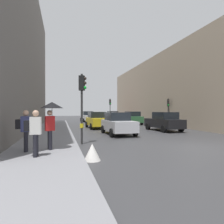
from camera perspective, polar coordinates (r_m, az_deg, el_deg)
ground_plane at (r=11.13m, az=23.11°, el=-9.48°), size 120.00×120.00×0.00m
sidewalk_kerb at (r=14.78m, az=-17.82°, el=-6.69°), size 3.23×40.00×0.16m
building_facade_right at (r=31.77m, az=21.29°, el=5.64°), size 12.00×34.91×9.58m
traffic_light_near_right at (r=11.11m, az=-8.80°, el=4.75°), size 0.45×0.34×3.99m
traffic_light_far_median at (r=30.80m, az=-0.56°, el=1.77°), size 0.25×0.43×3.78m
traffic_light_mid_street at (r=23.90m, az=16.25°, el=1.39°), size 0.35×0.45×3.34m
car_silver_hatchback at (r=15.34m, az=1.73°, el=-3.41°), size 2.09×4.24×1.76m
car_green_estate at (r=26.66m, az=5.97°, el=-1.75°), size 2.12×4.25×1.76m
car_yellow_taxi at (r=20.85m, az=-4.43°, el=-2.37°), size 2.14×4.26×1.76m
car_red_sedan at (r=35.88m, az=0.12°, el=-1.17°), size 2.09×4.24×1.76m
car_white_compact at (r=32.82m, az=-7.19°, el=-1.33°), size 2.24×4.31×1.76m
car_dark_suv at (r=18.71m, az=15.07°, el=-2.72°), size 2.26×4.32×1.76m
pedestrian_with_umbrella at (r=9.11m, az=-17.47°, el=-0.04°), size 1.00×1.00×2.14m
pedestrian_with_grey_backpack at (r=9.03m, az=-24.36°, el=-4.37°), size 0.62×0.36×1.77m
pedestrian_with_black_backpack at (r=7.92m, az=-21.91°, el=-5.04°), size 0.62×0.36×1.77m
warning_sign_triangle at (r=7.58m, az=-5.86°, el=-11.67°), size 0.64×0.64×0.65m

